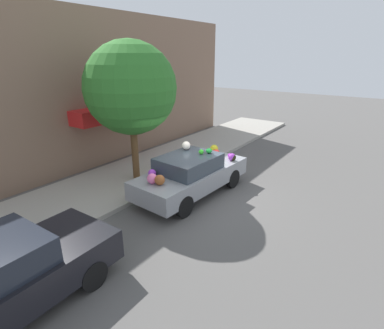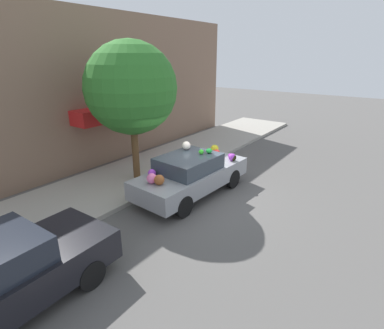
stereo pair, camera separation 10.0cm
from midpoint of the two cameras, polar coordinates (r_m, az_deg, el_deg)
ground_plane at (r=10.06m, az=0.52°, el=-5.66°), size 60.00×60.00×0.00m
sidewalk_curb at (r=11.67m, az=-10.31°, el=-1.82°), size 24.00×3.20×0.14m
building_facade at (r=12.68m, az=-18.07°, el=12.85°), size 18.00×1.20×6.05m
street_tree at (r=10.36m, az=-11.25°, el=14.03°), size 3.07×3.07×4.74m
fire_hydrant at (r=11.64m, az=-2.44°, el=0.64°), size 0.20×0.20×0.70m
art_car at (r=9.76m, az=0.17°, el=-1.75°), size 4.31×1.91×1.67m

